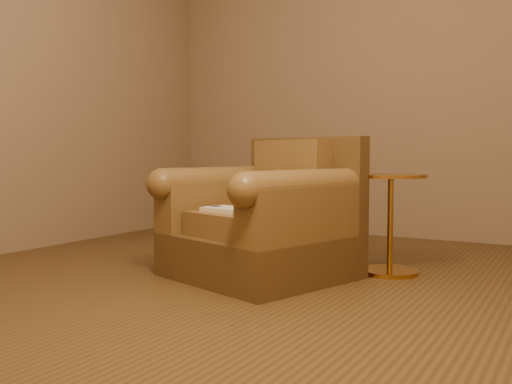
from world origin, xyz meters
The scene contains 5 objects.
floor centered at (0.00, 0.00, 0.00)m, with size 4.00×4.00×0.00m, color brown.
armchair centered at (-0.08, 0.12, 0.31)m, with size 1.10×1.07×0.80m.
teddy_bear centered at (-0.01, 0.18, 0.47)m, with size 0.17×0.19×0.23m.
guidebook centered at (-0.18, -0.07, 0.39)m, with size 0.34×0.24×0.03m.
side_table centered at (0.52, 0.54, 0.31)m, with size 0.42×0.42×0.58m.
Camera 1 is at (1.50, -2.71, 0.71)m, focal length 40.00 mm.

